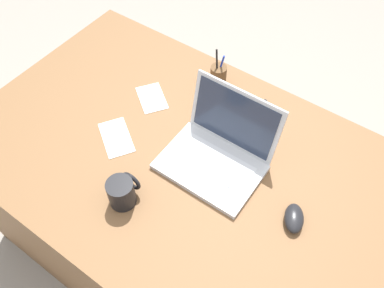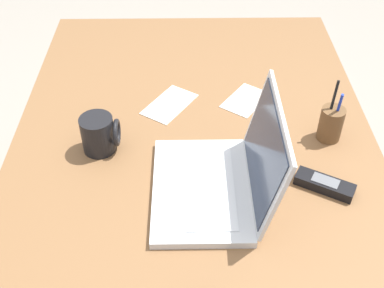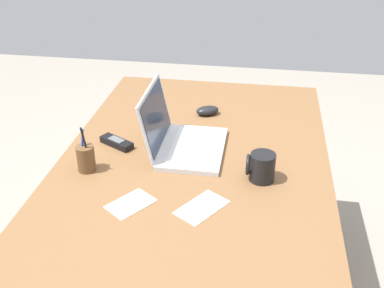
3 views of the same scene
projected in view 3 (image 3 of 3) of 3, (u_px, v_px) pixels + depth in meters
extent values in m
cube|color=brown|center=(193.00, 244.00, 1.81)|extent=(1.52, 0.94, 0.74)
cube|color=silver|center=(193.00, 148.00, 1.70)|extent=(0.32, 0.22, 0.02)
cube|color=silver|center=(188.00, 145.00, 1.70)|extent=(0.26, 0.11, 0.00)
cube|color=silver|center=(212.00, 147.00, 1.69)|extent=(0.09, 0.05, 0.00)
cube|color=silver|center=(155.00, 117.00, 1.66)|extent=(0.31, 0.05, 0.21)
cube|color=#283347|center=(157.00, 117.00, 1.66)|extent=(0.28, 0.04, 0.19)
ellipsoid|color=black|center=(207.00, 110.00, 1.96)|extent=(0.09, 0.11, 0.04)
cylinder|color=black|center=(262.00, 167.00, 1.52)|extent=(0.08, 0.08, 0.10)
torus|color=black|center=(248.00, 165.00, 1.52)|extent=(0.07, 0.01, 0.07)
cube|color=black|center=(117.00, 142.00, 1.73)|extent=(0.10, 0.14, 0.02)
cube|color=#595B60|center=(116.00, 139.00, 1.73)|extent=(0.06, 0.07, 0.00)
cylinder|color=brown|center=(86.00, 158.00, 1.57)|extent=(0.06, 0.06, 0.09)
cylinder|color=#1933B2|center=(82.00, 148.00, 1.55)|extent=(0.03, 0.01, 0.13)
cylinder|color=black|center=(86.00, 147.00, 1.54)|extent=(0.03, 0.02, 0.15)
cube|color=white|center=(202.00, 207.00, 1.41)|extent=(0.18, 0.17, 0.00)
cube|color=white|center=(131.00, 204.00, 1.42)|extent=(0.17, 0.15, 0.00)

